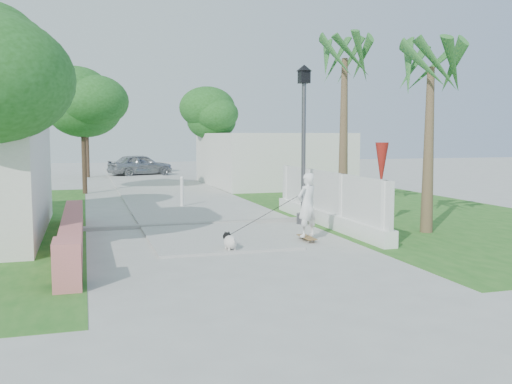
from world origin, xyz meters
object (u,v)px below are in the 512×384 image
object	(u,v)px
street_lamp	(304,138)
dog	(230,241)
bollard	(182,191)
parked_car	(140,165)
skateboarder	(276,213)
patio_umbrella	(382,165)

from	to	relation	value
street_lamp	dog	distance (m)	4.88
bollard	parked_car	size ratio (longest dim) A/B	0.28
skateboarder	parked_car	bearing A→B (deg)	-112.45
street_lamp	patio_umbrella	world-z (taller)	street_lamp
street_lamp	skateboarder	xyz separation A→B (m)	(-1.71, -2.67, -1.70)
street_lamp	bollard	xyz separation A→B (m)	(-2.70, 4.50, -1.84)
patio_umbrella	parked_car	distance (m)	22.53
patio_umbrella	skateboarder	bearing A→B (deg)	-155.24
street_lamp	parked_car	bearing A→B (deg)	96.96
skateboarder	dog	size ratio (longest dim) A/B	3.87
bollard	parked_car	bearing A→B (deg)	89.55
street_lamp	patio_umbrella	xyz separation A→B (m)	(1.90, -1.00, -0.74)
patio_umbrella	bollard	bearing A→B (deg)	129.91
patio_umbrella	street_lamp	bearing A→B (deg)	152.24
street_lamp	skateboarder	distance (m)	3.60
bollard	parked_car	xyz separation A→B (m)	(0.13, 16.56, 0.09)
skateboarder	parked_car	world-z (taller)	skateboarder
street_lamp	bollard	bearing A→B (deg)	120.96
skateboarder	dog	xyz separation A→B (m)	(-1.23, -0.55, -0.50)
bollard	skateboarder	size ratio (longest dim) A/B	0.46
bollard	dog	bearing A→B (deg)	-91.82
street_lamp	parked_car	world-z (taller)	street_lamp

